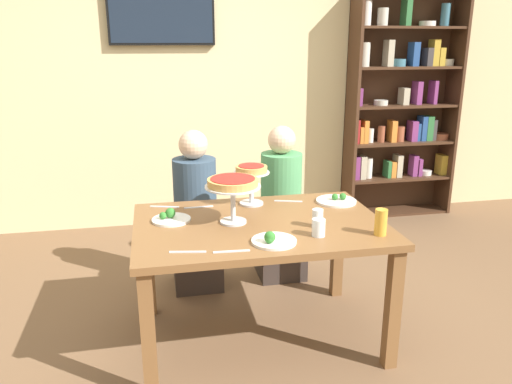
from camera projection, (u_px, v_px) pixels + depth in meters
ground_plane at (259, 336)px, 3.05m from camera, size 12.00×12.00×0.00m
rear_partition at (211, 77)px, 4.71m from camera, size 8.00×0.12×2.80m
dining_table at (260, 238)px, 2.86m from camera, size 1.40×0.96×0.74m
bookshelf at (401, 105)px, 4.97m from camera, size 1.10×0.30×2.21m
television at (161, 13)px, 4.38m from camera, size 0.93×0.05×0.55m
diner_far_left at (196, 222)px, 3.56m from camera, size 0.34×0.34×1.15m
diner_far_right at (281, 214)px, 3.73m from camera, size 0.34×0.34×1.15m
deep_dish_pizza_stand at (233, 186)px, 2.77m from camera, size 0.31×0.31×0.26m
personal_pizza_stand at (251, 175)px, 3.10m from camera, size 0.23×0.23×0.25m
salad_plate_near_diner at (171, 218)px, 2.86m from camera, size 0.22×0.22×0.07m
salad_plate_far_diner at (337, 200)px, 3.19m from camera, size 0.25×0.25×0.06m
salad_plate_spare at (273, 240)px, 2.54m from camera, size 0.23×0.23×0.07m
beer_glass_amber_tall at (381, 222)px, 2.64m from camera, size 0.07×0.07×0.14m
water_glass_clear_near at (317, 218)px, 2.75m from camera, size 0.06×0.06×0.10m
water_glass_clear_far at (319, 228)px, 2.63m from camera, size 0.07×0.07×0.09m
cutlery_fork_near at (288, 201)px, 3.20m from camera, size 0.18×0.07×0.00m
cutlery_knife_near at (232, 251)px, 2.44m from camera, size 0.18×0.03×0.00m
cutlery_fork_far at (199, 207)px, 3.09m from camera, size 0.18×0.02×0.00m
cutlery_knife_far at (165, 207)px, 3.10m from camera, size 0.18×0.07×0.00m
cutlery_spare_fork at (188, 252)px, 2.43m from camera, size 0.18×0.05×0.00m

